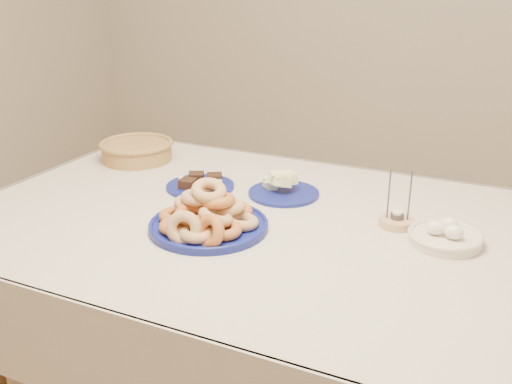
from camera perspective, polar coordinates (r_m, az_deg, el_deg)
dining_table at (r=1.63m, az=0.75°, el=-6.16°), size 1.71×1.11×0.75m
donut_platter at (r=1.52m, az=-4.86°, el=-2.61°), size 0.34×0.34×0.15m
melon_plate at (r=1.76m, az=2.69°, el=0.58°), size 0.25×0.25×0.08m
brownie_plate at (r=1.82m, az=-5.56°, el=0.76°), size 0.28×0.28×0.04m
wicker_basket at (r=2.12m, az=-11.84°, el=4.13°), size 0.35×0.35×0.07m
candle_holder at (r=1.59m, az=13.89°, el=-2.82°), size 0.11×0.11×0.16m
egg_bowl at (r=1.52m, az=18.39°, el=-4.21°), size 0.20×0.20×0.06m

